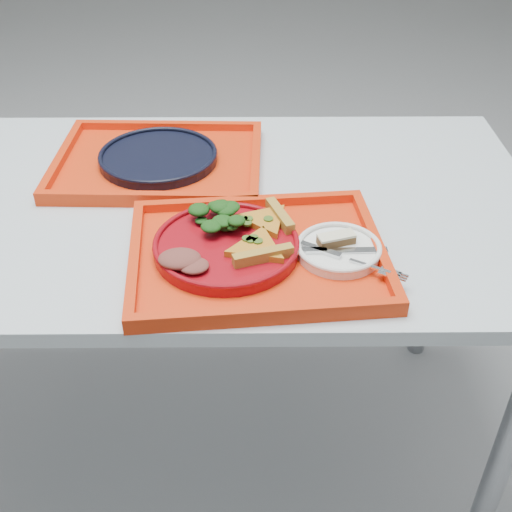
# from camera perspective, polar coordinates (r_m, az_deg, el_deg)

# --- Properties ---
(ground) EXTENTS (10.00, 10.00, 0.00)m
(ground) POSITION_cam_1_polar(r_m,az_deg,el_deg) (1.84, -6.91, -15.29)
(ground) COLOR gray
(ground) RESTS_ON ground
(table) EXTENTS (1.60, 0.80, 0.75)m
(table) POSITION_cam_1_polar(r_m,az_deg,el_deg) (1.38, -8.92, 2.38)
(table) COLOR silver
(table) RESTS_ON ground
(tray_main) EXTENTS (0.48, 0.39, 0.01)m
(tray_main) POSITION_cam_1_polar(r_m,az_deg,el_deg) (1.15, 0.11, -0.12)
(tray_main) COLOR red
(tray_main) RESTS_ON table
(tray_far) EXTENTS (0.46, 0.36, 0.01)m
(tray_far) POSITION_cam_1_polar(r_m,az_deg,el_deg) (1.46, -8.62, 8.11)
(tray_far) COLOR red
(tray_far) RESTS_ON table
(dinner_plate) EXTENTS (0.26, 0.26, 0.02)m
(dinner_plate) POSITION_cam_1_polar(r_m,az_deg,el_deg) (1.15, -2.65, 0.77)
(dinner_plate) COLOR maroon
(dinner_plate) RESTS_ON tray_main
(side_plate) EXTENTS (0.15, 0.15, 0.01)m
(side_plate) POSITION_cam_1_polar(r_m,az_deg,el_deg) (1.15, 7.36, 0.44)
(side_plate) COLOR white
(side_plate) RESTS_ON tray_main
(navy_plate) EXTENTS (0.26, 0.26, 0.02)m
(navy_plate) POSITION_cam_1_polar(r_m,az_deg,el_deg) (1.45, -8.67, 8.60)
(navy_plate) COLOR black
(navy_plate) RESTS_ON tray_far
(pizza_slice_a) EXTENTS (0.14, 0.15, 0.02)m
(pizza_slice_a) POSITION_cam_1_polar(r_m,az_deg,el_deg) (1.12, 0.11, 0.92)
(pizza_slice_a) COLOR gold
(pizza_slice_a) RESTS_ON dinner_plate
(pizza_slice_b) EXTENTS (0.14, 0.14, 0.02)m
(pizza_slice_b) POSITION_cam_1_polar(r_m,az_deg,el_deg) (1.19, 0.83, 3.37)
(pizza_slice_b) COLOR gold
(pizza_slice_b) RESTS_ON dinner_plate
(salad_heap) EXTENTS (0.10, 0.09, 0.05)m
(salad_heap) POSITION_cam_1_polar(r_m,az_deg,el_deg) (1.18, -3.80, 3.83)
(salad_heap) COLOR black
(salad_heap) RESTS_ON dinner_plate
(meat_portion) EXTENTS (0.07, 0.06, 0.02)m
(meat_portion) POSITION_cam_1_polar(r_m,az_deg,el_deg) (1.09, -6.81, -0.25)
(meat_portion) COLOR brown
(meat_portion) RESTS_ON dinner_plate
(dessert_bar) EXTENTS (0.07, 0.05, 0.02)m
(dessert_bar) POSITION_cam_1_polar(r_m,az_deg,el_deg) (1.15, 7.14, 1.51)
(dessert_bar) COLOR #4F311A
(dessert_bar) RESTS_ON side_plate
(knife) EXTENTS (0.19, 0.02, 0.01)m
(knife) POSITION_cam_1_polar(r_m,az_deg,el_deg) (1.13, 7.07, 0.52)
(knife) COLOR silver
(knife) RESTS_ON side_plate
(fork) EXTENTS (0.17, 0.11, 0.01)m
(fork) POSITION_cam_1_polar(r_m,az_deg,el_deg) (1.11, 8.25, -0.26)
(fork) COLOR silver
(fork) RESTS_ON side_plate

